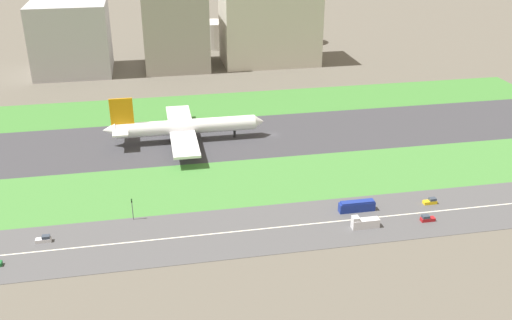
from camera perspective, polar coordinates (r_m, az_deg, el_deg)
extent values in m
plane|color=#5B564C|center=(242.11, 1.72, 2.52)|extent=(800.00, 800.00, 0.00)
cube|color=#38383D|center=(242.10, 1.72, 2.53)|extent=(280.00, 46.00, 0.10)
cube|color=#3D7A33|center=(279.69, -0.10, 5.64)|extent=(280.00, 36.00, 0.10)
cube|color=#427F38|center=(205.80, 4.18, -1.70)|extent=(280.00, 36.00, 0.10)
cube|color=#4C4C4F|center=(178.90, 6.79, -6.17)|extent=(280.00, 28.00, 0.10)
cube|color=silver|center=(178.87, 6.79, -6.16)|extent=(266.00, 0.50, 0.01)
cylinder|color=white|center=(235.04, -6.88, 3.30)|extent=(56.00, 6.00, 6.00)
cone|color=white|center=(238.65, 0.33, 3.82)|extent=(4.00, 5.70, 5.70)
cone|color=white|center=(234.99, -14.32, 2.89)|extent=(5.00, 5.40, 5.40)
cube|color=orange|center=(232.17, -13.15, 4.65)|extent=(9.00, 0.80, 11.00)
cube|color=white|center=(234.63, -13.23, 3.03)|extent=(6.00, 16.00, 0.60)
cube|color=white|center=(249.37, -7.60, 4.24)|extent=(10.00, 26.00, 1.00)
cylinder|color=gray|center=(244.59, -7.24, 3.29)|extent=(5.00, 3.20, 3.20)
cube|color=white|center=(221.50, -7.06, 1.59)|extent=(10.00, 26.00, 1.00)
cylinder|color=gray|center=(227.93, -6.90, 1.68)|extent=(5.00, 3.20, 3.20)
cylinder|color=black|center=(238.66, -2.13, 2.62)|extent=(1.00, 1.00, 3.20)
cylinder|color=black|center=(239.79, -7.84, 2.50)|extent=(1.00, 1.00, 3.20)
cylinder|color=black|center=(233.32, -7.73, 1.87)|extent=(1.00, 1.00, 3.20)
cube|color=#B2191E|center=(185.93, 16.61, -5.64)|extent=(4.40, 1.80, 1.10)
cube|color=#333D4C|center=(185.09, 16.43, -5.40)|extent=(2.20, 1.66, 0.90)
cube|color=silver|center=(179.06, -20.26, -7.44)|extent=(4.40, 1.80, 1.10)
cube|color=#333D4C|center=(178.41, -20.06, -7.15)|extent=(2.20, 1.66, 0.90)
cube|color=yellow|center=(196.03, 16.81, -4.01)|extent=(4.40, 1.80, 1.10)
cube|color=#333D4C|center=(195.92, 17.05, -3.73)|extent=(2.20, 1.66, 0.90)
cube|color=navy|center=(185.87, 9.93, -4.57)|extent=(11.60, 2.50, 3.00)
cube|color=navy|center=(185.07, 10.00, -4.10)|extent=(10.80, 2.30, 0.50)
cube|color=silver|center=(177.59, 10.75, -6.17)|extent=(8.40, 2.50, 2.80)
cube|color=silver|center=(175.52, 9.83, -5.73)|extent=(2.00, 2.30, 1.20)
cylinder|color=#4C4C51|center=(181.76, -12.10, -4.95)|extent=(0.24, 0.24, 6.00)
cube|color=black|center=(180.04, -12.20, -3.95)|extent=(0.36, 0.36, 1.20)
sphere|color=#19D826|center=(179.72, -12.21, -3.90)|extent=(0.24, 0.24, 0.24)
cube|color=#B2B2B7|center=(342.80, -17.79, 11.44)|extent=(41.23, 39.31, 38.94)
cube|color=#9E998E|center=(340.32, -8.03, 12.67)|extent=(36.04, 38.05, 43.61)
cube|color=beige|center=(347.20, 1.34, 13.35)|extent=(55.54, 34.86, 46.17)
cylinder|color=silver|center=(389.17, -4.35, 12.29)|extent=(21.24, 21.24, 16.43)
cylinder|color=silver|center=(394.03, 0.41, 12.52)|extent=(22.56, 22.56, 16.55)
cylinder|color=silver|center=(400.88, 4.58, 12.46)|extent=(22.10, 22.10, 13.93)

